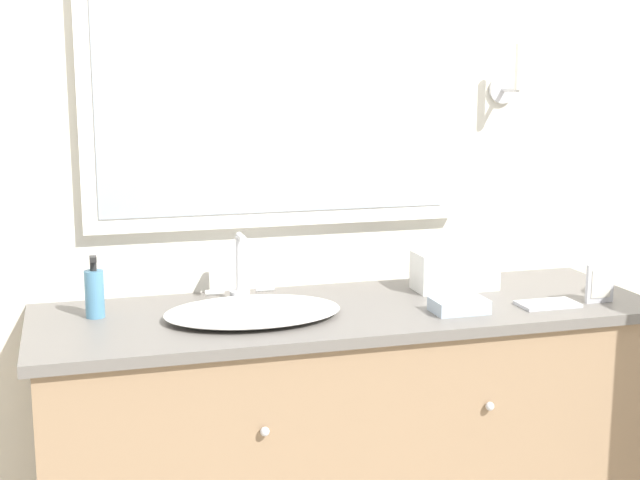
{
  "coord_description": "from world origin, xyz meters",
  "views": [
    {
      "loc": [
        -0.76,
        -2.01,
        1.58
      ],
      "look_at": [
        -0.09,
        0.33,
        1.12
      ],
      "focal_mm": 50.0,
      "sensor_mm": 36.0,
      "label": 1
    }
  ],
  "objects_px": {
    "appliance_box": "(455,271)",
    "soap_bottle": "(94,292)",
    "picture_frame": "(600,284)",
    "sink_basin": "(252,310)"
  },
  "relations": [
    {
      "from": "soap_bottle",
      "to": "picture_frame",
      "type": "relative_size",
      "value": 1.52
    },
    {
      "from": "sink_basin",
      "to": "soap_bottle",
      "type": "height_order",
      "value": "sink_basin"
    },
    {
      "from": "sink_basin",
      "to": "soap_bottle",
      "type": "xyz_separation_m",
      "value": [
        -0.41,
        0.11,
        0.05
      ]
    },
    {
      "from": "picture_frame",
      "to": "sink_basin",
      "type": "bearing_deg",
      "value": 172.63
    },
    {
      "from": "soap_bottle",
      "to": "appliance_box",
      "type": "bearing_deg",
      "value": 1.02
    },
    {
      "from": "appliance_box",
      "to": "soap_bottle",
      "type": "bearing_deg",
      "value": -178.98
    },
    {
      "from": "picture_frame",
      "to": "soap_bottle",
      "type": "bearing_deg",
      "value": 170.26
    },
    {
      "from": "sink_basin",
      "to": "picture_frame",
      "type": "bearing_deg",
      "value": -7.37
    },
    {
      "from": "appliance_box",
      "to": "picture_frame",
      "type": "xyz_separation_m",
      "value": [
        0.34,
        -0.26,
        -0.0
      ]
    },
    {
      "from": "sink_basin",
      "to": "appliance_box",
      "type": "relative_size",
      "value": 1.93
    }
  ]
}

